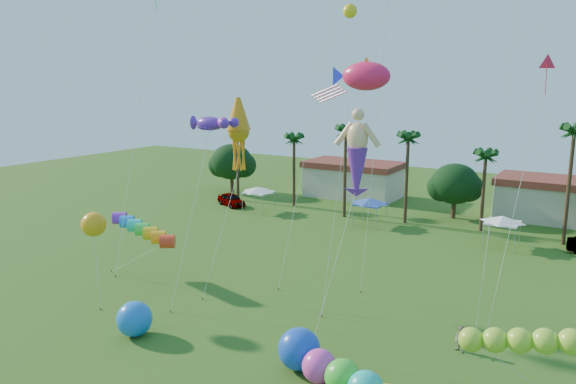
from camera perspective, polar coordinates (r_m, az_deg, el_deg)
The scene contains 15 objects.
tree_line at distance 65.10m, azimuth 18.57°, elevation 0.66°, with size 69.46×8.91×11.00m.
buildings_row at distance 72.88m, azimuth 14.43°, elevation 0.17°, with size 35.00×7.00×4.00m.
tent_row at distance 61.09m, azimuth 8.07°, elevation -0.99°, with size 31.00×4.00×0.60m.
car_a at distance 71.18m, azimuth -5.78°, elevation -0.77°, with size 1.90×4.72×1.61m, color #4C4C54.
spectator_b at distance 35.38m, azimuth 17.15°, elevation -14.15°, with size 0.77×0.60×1.58m, color gray.
caterpillar_inflatable at distance 29.40m, azimuth 6.52°, elevation -18.81°, with size 11.14×6.23×2.36m.
blue_ball at distance 37.01m, azimuth -15.34°, elevation -12.33°, with size 2.22×2.22×2.22m, color blue.
rainbow_tube at distance 44.95m, azimuth -13.90°, elevation -4.56°, with size 8.36×3.93×4.17m.
green_worm at distance 30.04m, azimuth 18.10°, elevation -14.07°, with size 8.97×2.96×3.85m.
orange_ball_kite at distance 40.43m, azimuth -19.14°, elevation -3.13°, with size 2.02×2.02×6.88m.
merman_kite at distance 32.97m, azimuth 7.02°, elevation 3.34°, with size 2.47×5.26×13.66m.
fish_kite at distance 39.79m, azimuth 7.94°, elevation 11.58°, with size 5.54×6.56×17.05m.
squid_kite at distance 42.11m, azimuth -5.04°, elevation 6.18°, with size 2.32×5.34×14.55m.
lobster_kite at distance 40.73m, azimuth -7.98°, elevation 6.90°, with size 4.04×6.19×13.36m.
delta_kite_red at distance 36.89m, azimuth 24.75°, elevation 11.27°, with size 2.20×4.66×17.21m.
Camera 1 is at (17.40, -18.58, 15.76)m, focal length 35.00 mm.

